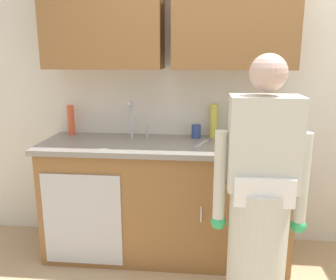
# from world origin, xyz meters

# --- Properties ---
(kitchen_wall_with_uppers) EXTENTS (4.80, 0.44, 2.70)m
(kitchen_wall_with_uppers) POSITION_xyz_m (-0.14, 0.99, 1.48)
(kitchen_wall_with_uppers) COLOR silver
(kitchen_wall_with_uppers) RESTS_ON ground
(counter_cabinet) EXTENTS (1.90, 0.62, 0.90)m
(counter_cabinet) POSITION_xyz_m (-0.55, 0.70, 0.45)
(counter_cabinet) COLOR brown
(counter_cabinet) RESTS_ON ground
(countertop) EXTENTS (1.96, 0.66, 0.04)m
(countertop) POSITION_xyz_m (-0.55, 0.70, 0.92)
(countertop) COLOR gray
(countertop) RESTS_ON counter_cabinet
(sink) EXTENTS (0.50, 0.36, 0.35)m
(sink) POSITION_xyz_m (-0.81, 0.71, 0.93)
(sink) COLOR #B7BABF
(sink) RESTS_ON counter_cabinet
(person_at_sink) EXTENTS (0.55, 0.34, 1.62)m
(person_at_sink) POSITION_xyz_m (0.06, -0.04, 0.69)
(person_at_sink) COLOR white
(person_at_sink) RESTS_ON ground
(bottle_dish_liquid) EXTENTS (0.06, 0.06, 0.25)m
(bottle_dish_liquid) POSITION_xyz_m (0.20, 0.90, 1.06)
(bottle_dish_liquid) COLOR #D8D14C
(bottle_dish_liquid) RESTS_ON countertop
(bottle_cleaner_spray) EXTENTS (0.07, 0.07, 0.27)m
(bottle_cleaner_spray) POSITION_xyz_m (-0.18, 0.93, 1.08)
(bottle_cleaner_spray) COLOR #D8D14C
(bottle_cleaner_spray) RESTS_ON countertop
(bottle_water_tall) EXTENTS (0.06, 0.06, 0.25)m
(bottle_water_tall) POSITION_xyz_m (-1.39, 0.92, 1.07)
(bottle_water_tall) COLOR #E05933
(bottle_water_tall) RESTS_ON countertop
(bottle_water_short) EXTENTS (0.08, 0.08, 0.24)m
(bottle_water_short) POSITION_xyz_m (0.09, 0.88, 1.06)
(bottle_water_short) COLOR #E05933
(bottle_water_short) RESTS_ON countertop
(bottle_soap) EXTENTS (0.06, 0.06, 0.26)m
(bottle_soap) POSITION_xyz_m (-0.00, 0.93, 1.07)
(bottle_soap) COLOR silver
(bottle_soap) RESTS_ON countertop
(cup_by_sink) EXTENTS (0.08, 0.08, 0.11)m
(cup_by_sink) POSITION_xyz_m (-0.32, 0.89, 0.99)
(cup_by_sink) COLOR #33478C
(cup_by_sink) RESTS_ON countertop
(knife_on_counter) EXTENTS (0.10, 0.23, 0.01)m
(knife_on_counter) POSITION_xyz_m (-0.27, 0.70, 0.94)
(knife_on_counter) COLOR silver
(knife_on_counter) RESTS_ON countertop
(sponge) EXTENTS (0.11, 0.07, 0.03)m
(sponge) POSITION_xyz_m (0.07, 0.71, 0.96)
(sponge) COLOR #4CBF4C
(sponge) RESTS_ON countertop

